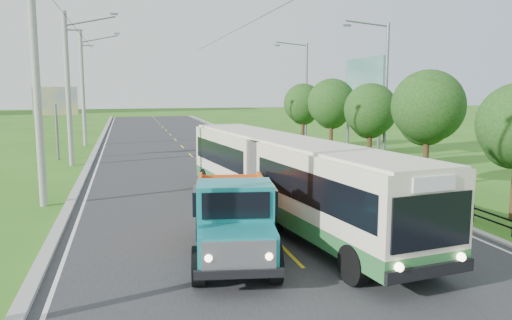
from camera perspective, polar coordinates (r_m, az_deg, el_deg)
name	(u,v)px	position (r m, az deg, el deg)	size (l,w,h in m)	color
ground	(291,256)	(15.46, 4.04, -10.93)	(240.00, 240.00, 0.00)	#326417
road	(198,163)	(34.53, -6.62, -0.31)	(14.00, 120.00, 0.02)	#28282B
curb_left	(88,166)	(34.28, -18.63, -0.63)	(0.40, 120.00, 0.15)	#9E9E99
curb_right	(297,158)	(36.20, 4.65, 0.17)	(0.30, 120.00, 0.10)	#9E9E99
edge_line_left	(97,166)	(34.26, -17.70, -0.69)	(0.12, 120.00, 0.00)	silver
edge_line_right	(290,159)	(36.04, 3.90, 0.10)	(0.12, 120.00, 0.00)	silver
centre_dash	(291,256)	(15.45, 4.04, -10.85)	(0.12, 2.20, 0.00)	yellow
railing_right	(342,167)	(30.96, 9.81, -0.80)	(0.04, 40.00, 0.60)	black
pole_near	(38,88)	(23.10, -23.68, 7.58)	(3.51, 0.32, 10.00)	gray
pole_mid	(69,88)	(35.01, -20.64, 7.70)	(3.51, 0.32, 10.00)	gray
pole_far	(83,88)	(46.97, -19.14, 7.75)	(3.51, 0.32, 10.00)	gray
tree_third	(427,110)	(26.39, 18.99, 5.40)	(3.60, 3.62, 6.00)	#382314
tree_fourth	(370,113)	(31.57, 12.93, 5.28)	(3.24, 3.31, 5.40)	#382314
tree_fifth	(332,105)	(36.98, 8.63, 6.19)	(3.48, 3.52, 5.80)	#382314
tree_back	(303,106)	(42.57, 5.43, 6.22)	(3.30, 3.36, 5.50)	#382314
streetlight_mid	(384,91)	(31.79, 14.39, 7.62)	(3.02, 0.20, 9.07)	slate
streetlight_far	(305,91)	(44.56, 5.58, 7.91)	(3.02, 0.20, 9.07)	slate
planter_near	(426,193)	(24.36, 18.90, -3.58)	(0.64, 0.64, 0.67)	silver
planter_mid	(351,167)	(31.22, 10.81, -0.78)	(0.64, 0.64, 0.67)	silver
planter_far	(306,151)	(38.52, 5.71, 0.99)	(0.64, 0.64, 0.67)	silver
billboard_left	(55,106)	(38.15, -21.94, 5.78)	(3.00, 0.20, 5.20)	slate
billboard_right	(364,85)	(37.87, 12.20, 8.40)	(0.24, 6.00, 7.30)	slate
bus	(285,172)	(19.17, 3.37, -1.41)	(4.69, 16.29, 3.11)	#2C6E35
dump_truck	(233,213)	(14.88, -2.59, -6.06)	(3.14, 6.14, 2.47)	#168086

